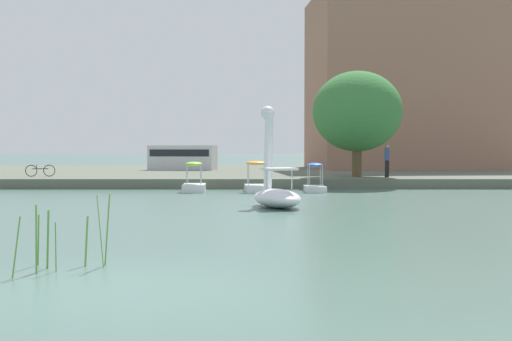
% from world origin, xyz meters
% --- Properties ---
extents(ground_plane, '(437.81, 437.81, 0.00)m').
position_xyz_m(ground_plane, '(0.00, 0.00, 0.00)').
color(ground_plane, '#47665B').
extents(shore_bank_far, '(123.41, 24.63, 0.51)m').
position_xyz_m(shore_bank_far, '(0.00, 35.20, 0.26)').
color(shore_bank_far, '#5B6051').
rests_on(shore_bank_far, ground_plane).
extents(swan_boat, '(2.27, 3.14, 3.67)m').
position_xyz_m(swan_boat, '(2.88, 13.10, 0.64)').
color(swan_boat, white).
rests_on(swan_boat, ground_plane).
extents(pedal_boat_lime, '(1.15, 1.93, 1.45)m').
position_xyz_m(pedal_boat_lime, '(-0.82, 20.99, 0.43)').
color(pedal_boat_lime, white).
rests_on(pedal_boat_lime, ground_plane).
extents(pedal_boat_orange, '(1.23, 2.08, 1.49)m').
position_xyz_m(pedal_boat_orange, '(2.19, 20.80, 0.42)').
color(pedal_boat_orange, white).
rests_on(pedal_boat_orange, ground_plane).
extents(pedal_boat_blue, '(0.98, 1.79, 1.40)m').
position_xyz_m(pedal_boat_blue, '(5.01, 20.95, 0.43)').
color(pedal_boat_blue, white).
rests_on(pedal_boat_blue, ground_plane).
extents(tree_broadleaf_left, '(6.37, 6.32, 5.86)m').
position_xyz_m(tree_broadleaf_left, '(7.79, 25.70, 4.13)').
color(tree_broadleaf_left, brown).
rests_on(tree_broadleaf_left, shore_bank_far).
extents(person_on_path, '(0.22, 0.22, 1.80)m').
position_xyz_m(person_on_path, '(9.36, 25.19, 1.46)').
color(person_on_path, black).
rests_on(person_on_path, shore_bank_far).
extents(bicycle_parked, '(1.60, 0.33, 0.66)m').
position_xyz_m(bicycle_parked, '(-9.93, 25.88, 0.85)').
color(bicycle_parked, black).
rests_on(bicycle_parked, shore_bank_far).
extents(parked_van, '(5.01, 2.61, 1.77)m').
position_xyz_m(parked_van, '(-3.18, 36.45, 1.48)').
color(parked_van, silver).
rests_on(parked_van, shore_bank_far).
extents(apartment_block, '(16.22, 10.66, 13.36)m').
position_xyz_m(apartment_block, '(14.37, 40.20, 7.19)').
color(apartment_block, '#996B56').
rests_on(apartment_block, shore_bank_far).
extents(reed_clump_foreground, '(3.06, 1.26, 1.44)m').
position_xyz_m(reed_clump_foreground, '(-1.99, 1.49, 0.54)').
color(reed_clump_foreground, '#568E38').
rests_on(reed_clump_foreground, ground_plane).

